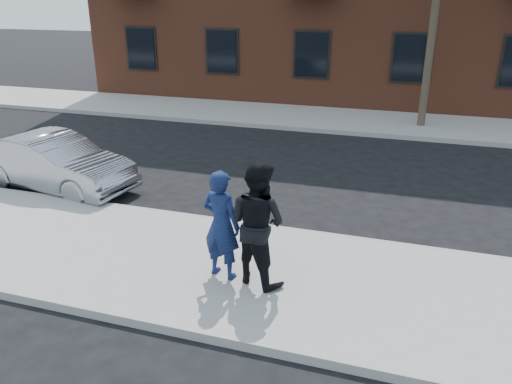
% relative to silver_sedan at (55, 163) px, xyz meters
% --- Properties ---
extents(ground, '(100.00, 100.00, 0.00)m').
position_rel_silver_sedan_xyz_m(ground, '(3.89, -2.30, -0.67)').
color(ground, black).
rests_on(ground, ground).
extents(near_sidewalk, '(50.00, 3.50, 0.15)m').
position_rel_silver_sedan_xyz_m(near_sidewalk, '(3.89, -2.55, -0.59)').
color(near_sidewalk, '#989490').
rests_on(near_sidewalk, ground).
extents(near_curb, '(50.00, 0.10, 0.15)m').
position_rel_silver_sedan_xyz_m(near_curb, '(3.89, -0.75, -0.59)').
color(near_curb, '#999691').
rests_on(near_curb, ground).
extents(far_sidewalk, '(50.00, 3.50, 0.15)m').
position_rel_silver_sedan_xyz_m(far_sidewalk, '(3.89, 8.95, -0.59)').
color(far_sidewalk, '#989490').
rests_on(far_sidewalk, ground).
extents(far_curb, '(50.00, 0.10, 0.15)m').
position_rel_silver_sedan_xyz_m(far_curb, '(3.89, 7.15, -0.59)').
color(far_curb, '#999691').
rests_on(far_curb, ground).
extents(silver_sedan, '(4.23, 2.01, 1.34)m').
position_rel_silver_sedan_xyz_m(silver_sedan, '(0.00, 0.00, 0.00)').
color(silver_sedan, '#999BA3').
rests_on(silver_sedan, ground).
extents(man_hoodie, '(0.75, 0.59, 1.82)m').
position_rel_silver_sedan_xyz_m(man_hoodie, '(5.39, -2.78, 0.39)').
color(man_hoodie, navy).
rests_on(man_hoodie, near_sidewalk).
extents(man_peacoat, '(1.20, 1.08, 2.02)m').
position_rel_silver_sedan_xyz_m(man_peacoat, '(5.98, -2.75, 0.49)').
color(man_peacoat, black).
rests_on(man_peacoat, near_sidewalk).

